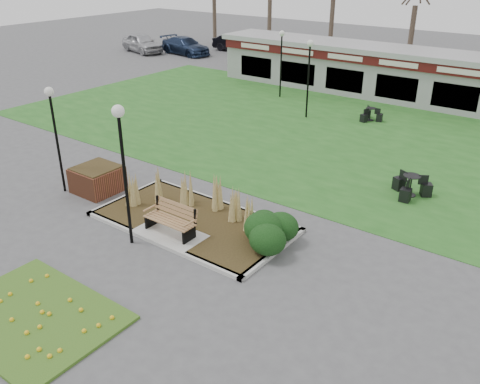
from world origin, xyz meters
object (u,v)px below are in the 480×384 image
Objects in this scene: bistro_set_c at (410,189)px; lamp_post_near_right at (122,146)px; car_blue at (185,46)px; lamp_post_mid_left at (53,117)px; lamp_post_far_left at (281,49)px; bistro_set_a at (370,116)px; car_silver at (142,43)px; food_pavilion at (406,75)px; lamp_post_mid_right at (309,62)px; car_black at (238,43)px; park_bench at (172,218)px; brick_planter at (97,179)px.

lamp_post_near_right is at bearing -124.38° from bistro_set_c.
lamp_post_mid_left is at bearing -138.64° from car_blue.
bistro_set_a is at bearing -11.05° from lamp_post_far_left.
lamp_post_mid_left is 15.88m from bistro_set_a.
food_pavilion is at bearing -79.44° from car_silver.
bistro_set_a is at bearing 122.33° from bistro_set_c.
lamp_post_mid_right reaches higher than car_blue.
lamp_post_mid_left is 29.41m from car_black.
lamp_post_mid_left is 0.86× the size of car_black.
bistro_set_c is (7.74, -6.12, -2.62)m from lamp_post_mid_right.
park_bench is 2.81m from lamp_post_near_right.
bistro_set_c is at bearing 34.38° from brick_planter.
bistro_set_c is (4.89, 7.11, -0.31)m from park_bench.
brick_planter is at bearing -145.62° from bistro_set_c.
lamp_post_near_right is at bearing -92.81° from bistro_set_a.
car_black is at bearing 121.12° from lamp_post_near_right.
lamp_post_mid_right is (2.55, 13.21, 0.10)m from lamp_post_mid_left.
park_bench is 0.43× the size of lamp_post_mid_right.
park_bench is 4.47m from brick_planter.
car_black is (-17.47, 7.04, -0.74)m from food_pavilion.
car_silver is at bearing 127.03° from car_black.
food_pavilion reaches higher than brick_planter.
car_silver is (-21.06, 8.32, -2.11)m from lamp_post_mid_right.
food_pavilion is (0.00, 19.71, 0.89)m from park_bench.
lamp_post_near_right is 3.54× the size of bistro_set_a.
bistro_set_c is (9.29, 6.35, -0.20)m from brick_planter.
car_silver is at bearing 164.07° from bistro_set_a.
car_silver reaches higher than brick_planter.
food_pavilion is 6.41× the size of lamp_post_mid_left.
lamp_post_far_left is 3.22× the size of bistro_set_a.
bistro_set_a is at bearing 89.68° from park_bench.
lamp_post_near_right is at bearing -150.81° from car_black.
food_pavilion is 23.99m from car_silver.
lamp_post_far_left is (-1.81, 15.17, 2.34)m from brick_planter.
food_pavilion is 5.03× the size of car_blue.
food_pavilion is 6.18× the size of lamp_post_mid_right.
food_pavilion is 6.37× the size of lamp_post_far_left.
brick_planter is 0.35× the size of lamp_post_near_right.
lamp_post_mid_left reaches higher than bistro_set_c.
bistro_set_a is at bearing 26.65° from lamp_post_mid_right.
lamp_post_near_right reaches higher than lamp_post_mid_left.
bistro_set_c is at bearing -68.82° from food_pavilion.
lamp_post_mid_right reaches higher than bistro_set_c.
food_pavilion is at bearing 90.00° from park_bench.
bistro_set_a is (2.93, 1.47, -2.66)m from lamp_post_mid_right.
brick_planter is 14.65m from bistro_set_a.
park_bench is at bearing -130.12° from car_blue.
food_pavilion is at bearing -113.86° from car_black.
lamp_post_near_right reaches higher than park_bench.
lamp_post_mid_right is at bearing -38.84° from lamp_post_far_left.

